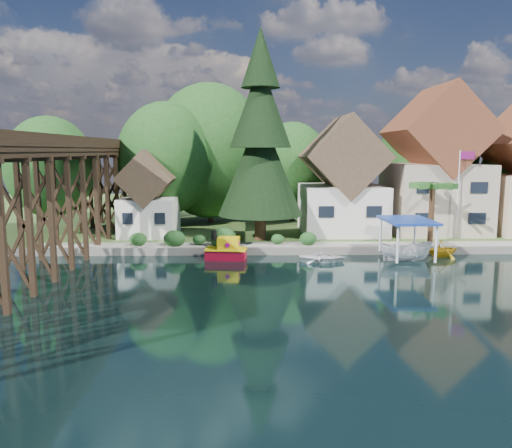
% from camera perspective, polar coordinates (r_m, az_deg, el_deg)
% --- Properties ---
extents(ground, '(140.00, 140.00, 0.00)m').
position_cam_1_polar(ground, '(32.26, 2.69, -6.47)').
color(ground, black).
rests_on(ground, ground).
extents(bank, '(140.00, 52.00, 0.50)m').
position_cam_1_polar(bank, '(65.63, 0.68, 1.38)').
color(bank, '#335321').
rests_on(bank, ground).
extents(seawall, '(60.00, 0.40, 0.62)m').
position_cam_1_polar(seawall, '(40.38, 7.60, -3.05)').
color(seawall, slate).
rests_on(seawall, ground).
extents(promenade, '(50.00, 2.60, 0.06)m').
position_cam_1_polar(promenade, '(41.94, 10.03, -2.37)').
color(promenade, gray).
rests_on(promenade, bank).
extents(trestle_bridge, '(4.12, 44.18, 9.30)m').
position_cam_1_polar(trestle_bridge, '(38.93, -22.07, 3.48)').
color(trestle_bridge, black).
rests_on(trestle_bridge, ground).
extents(house_left, '(7.64, 8.64, 11.02)m').
position_cam_1_polar(house_left, '(48.09, 9.80, 4.54)').
color(house_left, white).
rests_on(house_left, bank).
extents(house_center, '(8.65, 9.18, 13.89)m').
position_cam_1_polar(house_center, '(50.99, 19.76, 5.82)').
color(house_center, '#BBA892').
rests_on(house_center, bank).
extents(shed, '(5.09, 5.40, 7.85)m').
position_cam_1_polar(shed, '(46.66, -12.14, 2.74)').
color(shed, white).
rests_on(shed, bank).
extents(bg_trees, '(49.90, 13.30, 10.57)m').
position_cam_1_polar(bg_trees, '(52.46, 2.25, 7.32)').
color(bg_trees, '#382314').
rests_on(bg_trees, bank).
extents(shrubs, '(15.76, 2.47, 1.70)m').
position_cam_1_polar(shrubs, '(41.04, -4.60, -1.51)').
color(shrubs, '#18451B').
rests_on(shrubs, bank).
extents(conifer, '(7.30, 7.30, 17.97)m').
position_cam_1_polar(conifer, '(43.14, 0.51, 9.56)').
color(conifer, '#382314').
rests_on(conifer, bank).
extents(palm_tree, '(5.00, 5.00, 5.42)m').
position_cam_1_polar(palm_tree, '(43.92, 19.54, 3.94)').
color(palm_tree, '#382314').
rests_on(palm_tree, bank).
extents(flagpole, '(1.16, 0.48, 7.81)m').
position_cam_1_polar(flagpole, '(46.96, 22.30, 4.13)').
color(flagpole, white).
rests_on(flagpole, bank).
extents(tugboat, '(3.31, 2.06, 2.28)m').
position_cam_1_polar(tugboat, '(38.33, -3.38, -3.04)').
color(tugboat, '#B50C26').
rests_on(tugboat, ground).
extents(boat_white_a, '(3.69, 2.77, 0.73)m').
position_cam_1_polar(boat_white_a, '(37.93, 7.56, -3.71)').
color(boat_white_a, white).
rests_on(boat_white_a, ground).
extents(boat_canopy, '(4.00, 4.98, 3.18)m').
position_cam_1_polar(boat_canopy, '(39.34, 16.83, -2.08)').
color(boat_canopy, silver).
rests_on(boat_canopy, ground).
extents(boat_yellow, '(3.25, 2.99, 1.43)m').
position_cam_1_polar(boat_yellow, '(41.80, 20.55, -2.56)').
color(boat_yellow, gold).
rests_on(boat_yellow, ground).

